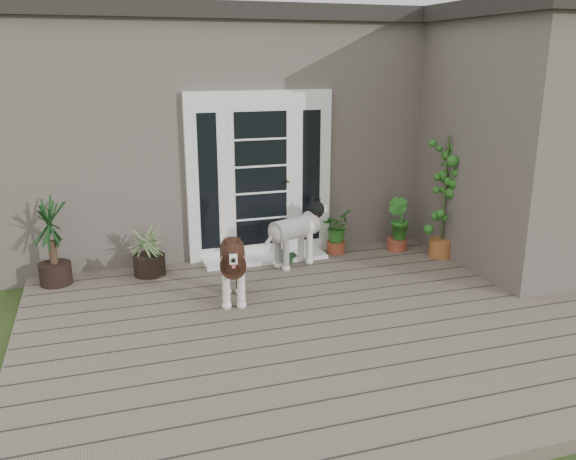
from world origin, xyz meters
name	(u,v)px	position (x,y,z in m)	size (l,w,h in m)	color
deck	(339,326)	(0.00, 0.40, 0.06)	(6.20, 4.60, 0.12)	#6B5B4C
house_main	(238,130)	(0.00, 4.65, 1.55)	(7.40, 4.00, 3.10)	#665E54
roof_main	(235,20)	(0.00, 4.65, 3.20)	(7.60, 4.20, 0.20)	#2D2826
house_wing	(522,150)	(2.90, 1.50, 1.55)	(1.60, 2.40, 3.10)	#665E54
roof_wing	(537,10)	(2.90, 1.50, 3.20)	(1.80, 2.60, 0.20)	#2D2826
door_unit	(260,176)	(-0.20, 2.60, 1.19)	(1.90, 0.14, 2.15)	white
door_step	(265,258)	(-0.20, 2.40, 0.14)	(1.60, 0.40, 0.05)	white
brindle_dog	(233,269)	(-0.89, 1.21, 0.48)	(0.37, 0.87, 0.73)	#3C2116
white_dog	(294,238)	(0.09, 2.09, 0.48)	(0.37, 0.86, 0.72)	silver
spider_plant	(148,248)	(-1.68, 2.32, 0.46)	(0.63, 0.63, 0.68)	#829E61
yucca	(52,243)	(-2.75, 2.34, 0.62)	(0.69, 0.69, 1.00)	black
herb_a	(336,235)	(0.79, 2.40, 0.37)	(0.39, 0.39, 0.50)	#1A5C1A
herb_b	(398,232)	(1.64, 2.27, 0.38)	(0.34, 0.34, 0.51)	#175219
herb_c	(432,227)	(2.26, 2.40, 0.36)	(0.31, 0.31, 0.48)	#2B5C1A
sapling	(445,196)	(2.05, 1.83, 0.95)	(0.49, 0.49, 1.65)	#1C651D
clog_left	(283,256)	(0.02, 2.33, 0.17)	(0.15, 0.33, 0.10)	#173A19
clog_right	(290,259)	(0.09, 2.24, 0.16)	(0.13, 0.28, 0.08)	#173A1A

